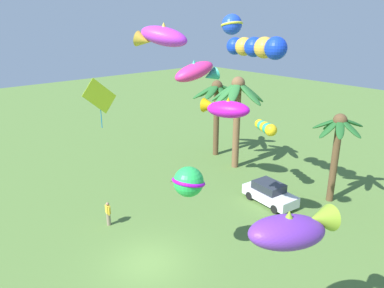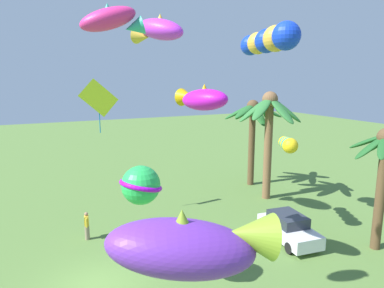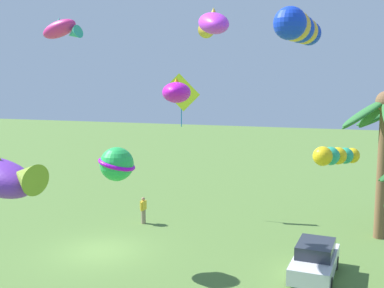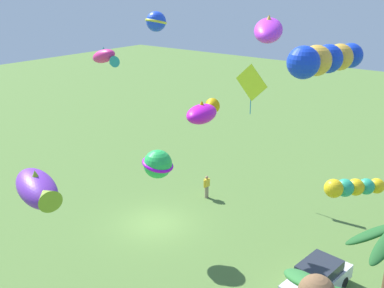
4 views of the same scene
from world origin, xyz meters
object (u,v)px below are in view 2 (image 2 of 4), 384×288
at_px(kite_fish_0, 202,99).
at_px(kite_fish_2, 158,30).
at_px(palm_tree_3, 384,161).
at_px(parked_car_0, 288,228).
at_px(palm_tree_0, 252,121).
at_px(palm_tree_2, 269,119).
at_px(kite_tube_5, 269,40).
at_px(kite_tube_4, 287,144).
at_px(kite_fish_7, 112,20).
at_px(spectator_0, 87,226).
at_px(kite_ball_1, 141,185).
at_px(kite_diamond_3, 99,99).
at_px(kite_fish_6, 192,245).

distance_m(kite_fish_0, kite_fish_2, 6.56).
xyz_separation_m(palm_tree_3, parked_car_0, (-2.60, -3.60, -3.98)).
xyz_separation_m(palm_tree_0, kite_fish_2, (4.95, -9.76, 6.00)).
bearing_deg(kite_fish_2, kite_fish_0, -1.40).
bearing_deg(palm_tree_2, kite_fish_0, -51.20).
relative_size(palm_tree_3, kite_fish_0, 2.22).
distance_m(palm_tree_2, kite_fish_2, 10.58).
height_order(kite_fish_2, kite_tube_5, kite_fish_2).
distance_m(kite_tube_4, kite_fish_7, 12.82).
xyz_separation_m(spectator_0, kite_fish_2, (0.33, 4.24, 10.57)).
relative_size(palm_tree_2, palm_tree_3, 1.23).
distance_m(spectator_0, kite_ball_1, 7.49).
xyz_separation_m(kite_tube_4, kite_tube_5, (0.23, -1.76, 5.55)).
xyz_separation_m(kite_ball_1, kite_tube_4, (-2.63, 9.38, 0.40)).
bearing_deg(kite_diamond_3, palm_tree_3, 49.95).
relative_size(kite_diamond_3, kite_tube_5, 0.67).
xyz_separation_m(kite_ball_1, kite_fish_7, (2.02, -1.31, 5.74)).
relative_size(palm_tree_0, kite_fish_7, 3.46).
bearing_deg(kite_tube_4, kite_fish_0, -70.33).
distance_m(spectator_0, kite_fish_6, 13.64).
bearing_deg(palm_tree_2, kite_tube_4, -26.33).
distance_m(kite_fish_0, kite_fish_7, 5.29).
height_order(palm_tree_0, kite_fish_7, kite_fish_7).
xyz_separation_m(kite_fish_0, kite_tube_4, (-2.37, 6.63, -2.83)).
relative_size(palm_tree_2, parked_car_0, 1.95).
distance_m(kite_diamond_3, kite_tube_4, 11.49).
relative_size(palm_tree_2, spectator_0, 4.98).
xyz_separation_m(spectator_0, kite_diamond_3, (-2.78, 1.48, 6.80)).
height_order(kite_tube_4, kite_fish_7, kite_fish_7).
bearing_deg(kite_tube_4, kite_fish_6, -48.05).
bearing_deg(kite_fish_2, kite_diamond_3, -138.37).
distance_m(palm_tree_0, palm_tree_2, 3.45).
bearing_deg(palm_tree_3, kite_tube_4, -142.98).
relative_size(parked_car_0, kite_fish_7, 1.98).
bearing_deg(kite_fish_2, kite_fish_7, -27.95).
height_order(spectator_0, kite_fish_6, kite_fish_6).
xyz_separation_m(palm_tree_3, kite_fish_2, (-7.11, -9.40, 6.65)).
height_order(spectator_0, kite_diamond_3, kite_diamond_3).
bearing_deg(kite_tube_4, kite_fish_7, -66.46).
bearing_deg(kite_tube_5, kite_diamond_3, -131.36).
height_order(palm_tree_2, palm_tree_3, palm_tree_2).
bearing_deg(palm_tree_0, kite_fish_0, -43.10).
bearing_deg(palm_tree_2, spectator_0, -84.24).
height_order(palm_tree_0, palm_tree_3, palm_tree_0).
distance_m(palm_tree_2, kite_ball_1, 14.06).
distance_m(palm_tree_2, parked_car_0, 8.65).
height_order(parked_car_0, kite_fish_0, kite_fish_0).
bearing_deg(palm_tree_0, palm_tree_3, -1.74).
xyz_separation_m(kite_ball_1, kite_tube_5, (-2.40, 7.62, 5.95)).
height_order(parked_car_0, kite_fish_6, kite_fish_6).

